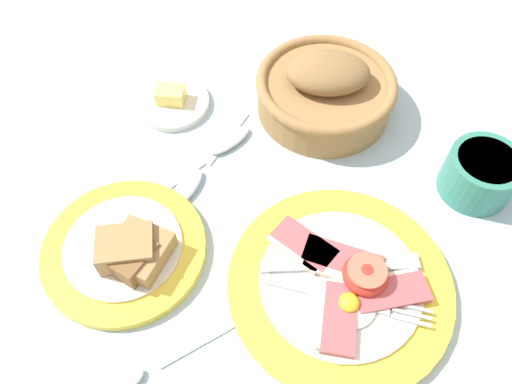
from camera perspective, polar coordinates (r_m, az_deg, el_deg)
name	(u,v)px	position (r m, az deg, el deg)	size (l,w,h in m)	color
ground_plane	(294,254)	(0.61, 4.37, -7.06)	(3.00, 3.00, 0.00)	#A3BCD1
breakfast_plate	(342,284)	(0.59, 9.79, -10.27)	(0.26, 0.26, 0.04)	yellow
bread_plate	(127,250)	(0.61, -14.57, -6.41)	(0.20, 0.20, 0.05)	yellow
sugar_cup	(480,173)	(0.69, 24.27, 1.94)	(0.09, 0.09, 0.06)	#337F6B
bread_basket	(325,90)	(0.73, 7.93, 11.49)	(0.20, 0.20, 0.09)	olive
butter_dish	(172,101)	(0.76, -9.60, 10.18)	(0.11, 0.11, 0.03)	silver
teaspoon_by_saucer	(215,151)	(0.69, -4.71, 4.69)	(0.11, 0.18, 0.01)	silver
teaspoon_near_cup	(137,375)	(0.57, -13.48, -19.66)	(0.14, 0.16, 0.01)	silver
teaspoon_stray	(197,174)	(0.67, -6.74, 2.03)	(0.05, 0.19, 0.01)	silver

